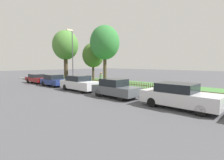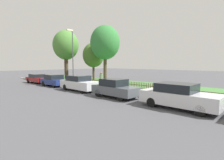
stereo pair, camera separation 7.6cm
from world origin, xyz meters
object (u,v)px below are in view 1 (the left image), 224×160
Objects in this scene: parked_car_black_saloon at (54,80)px; street_lamp at (72,52)px; parked_car_red_compact at (115,88)px; tree_nearest_kerb at (65,46)px; tree_mid_park at (105,43)px; parked_car_white_van at (179,96)px; covered_motorcycle at (116,84)px; pedestrian_near_fence at (101,79)px; tree_behind_motorcycle at (93,55)px; parked_car_navy_estate at (79,83)px; parked_car_silver_hatchback at (37,78)px.

street_lamp is at bearing 45.61° from parked_car_black_saloon.
tree_nearest_kerb is at bearing 161.52° from parked_car_red_compact.
parked_car_white_van is at bearing -27.09° from tree_mid_park.
pedestrian_near_fence is at bearing 175.80° from covered_motorcycle.
parked_car_white_van is 19.19m from tree_behind_motorcycle.
street_lamp reaches higher than parked_car_navy_estate.
parked_car_navy_estate is at bearing 179.89° from parked_car_red_compact.
covered_motorcycle is 0.23× the size of tree_nearest_kerb.
covered_motorcycle is (2.59, 2.51, -0.05)m from parked_car_navy_estate.
parked_car_red_compact is 3.42m from covered_motorcycle.
covered_motorcycle is at bearing 161.27° from parked_car_white_van.
tree_behind_motorcycle is (-9.88, 5.40, 3.28)m from covered_motorcycle.
tree_nearest_kerb is (-21.54, 5.58, 4.89)m from parked_car_white_van.
tree_nearest_kerb is 1.23× the size of street_lamp.
parked_car_navy_estate is 3.61m from covered_motorcycle.
covered_motorcycle is 0.23× the size of tree_mid_park.
tree_nearest_kerb reaches higher than parked_car_red_compact.
parked_car_red_compact is 18.10m from tree_nearest_kerb.
parked_car_silver_hatchback is 2.42× the size of pedestrian_near_fence.
tree_mid_park is at bearing 143.98° from covered_motorcycle.
parked_car_white_van is at bearing 0.05° from parked_car_silver_hatchback.
street_lamp reaches higher than tree_behind_motorcycle.
tree_behind_motorcycle is at bearing 166.17° from tree_mid_park.
tree_mid_park is (-13.61, 6.96, 4.80)m from parked_car_white_van.
covered_motorcycle is 11.73m from tree_behind_motorcycle.
parked_car_white_van is 16.02m from tree_mid_park.
parked_car_red_compact is (9.95, -0.12, 0.04)m from parked_car_black_saloon.
parked_car_black_saloon is 0.58× the size of street_lamp.
parked_car_black_saloon is at bearing 0.54° from parked_car_silver_hatchback.
street_lamp is (-8.46, 1.66, 3.34)m from parked_car_red_compact.
parked_car_navy_estate is 4.84m from parked_car_red_compact.
parked_car_silver_hatchback is at bearing 179.98° from parked_car_navy_estate.
street_lamp is (0.06, -5.43, -1.49)m from tree_mid_park.
covered_motorcycle is 2.38m from pedestrian_near_fence.
tree_behind_motorcycle is (2.50, 7.92, 3.33)m from parked_car_silver_hatchback.
parked_car_red_compact is 2.23× the size of pedestrian_near_fence.
tree_mid_park reaches higher than tree_behind_motorcycle.
tree_nearest_kerb is at bearing -170.15° from tree_mid_park.
parked_car_navy_estate is 5.17m from street_lamp.
tree_behind_motorcycle reaches higher than covered_motorcycle.
tree_nearest_kerb is (-14.22, 3.14, 4.94)m from covered_motorcycle.
parked_car_red_compact reaches higher than covered_motorcycle.
covered_motorcycle is 7.13m from street_lamp.
parked_car_navy_estate is 1.14× the size of parked_car_red_compact.
covered_motorcycle is 0.28× the size of street_lamp.
parked_car_silver_hatchback is 12.63m from covered_motorcycle.
parked_car_white_van reaches higher than parked_car_silver_hatchback.
tree_behind_motorcycle is 0.90× the size of street_lamp.
pedestrian_near_fence is 5.05m from street_lamp.
parked_car_navy_estate reaches higher than parked_car_black_saloon.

